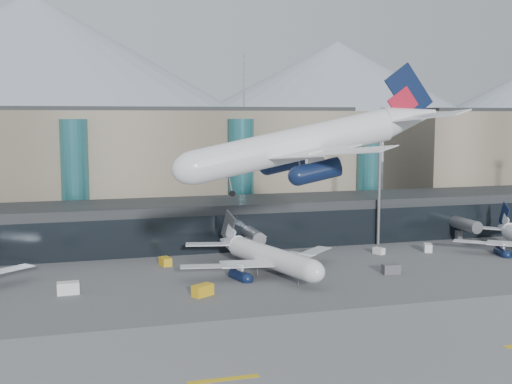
% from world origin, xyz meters
% --- Properties ---
extents(ground, '(900.00, 900.00, 0.00)m').
position_xyz_m(ground, '(0.00, 0.00, 0.00)').
color(ground, '#515154').
rests_on(ground, ground).
extents(runway_strip, '(400.00, 40.00, 0.04)m').
position_xyz_m(runway_strip, '(0.00, -15.00, 0.02)').
color(runway_strip, slate).
rests_on(runway_strip, ground).
extents(runway_markings, '(128.00, 1.00, 0.02)m').
position_xyz_m(runway_markings, '(-0.00, -15.00, 0.05)').
color(runway_markings, gold).
rests_on(runway_markings, ground).
extents(concourse, '(170.00, 27.00, 10.00)m').
position_xyz_m(concourse, '(-0.02, 57.73, 4.97)').
color(concourse, black).
rests_on(concourse, ground).
extents(terminal_main, '(130.00, 30.00, 31.00)m').
position_xyz_m(terminal_main, '(-25.00, 90.00, 15.44)').
color(terminal_main, gray).
rests_on(terminal_main, ground).
extents(terminal_east, '(70.00, 30.00, 31.00)m').
position_xyz_m(terminal_east, '(95.00, 90.00, 15.44)').
color(terminal_east, gray).
rests_on(terminal_east, ground).
extents(teal_towers, '(116.40, 19.40, 46.00)m').
position_xyz_m(teal_towers, '(-14.99, 74.01, 14.01)').
color(teal_towers, '#296B72').
rests_on(teal_towers, ground).
extents(mountain_ridge, '(910.00, 400.00, 110.00)m').
position_xyz_m(mountain_ridge, '(15.97, 380.00, 45.74)').
color(mountain_ridge, gray).
rests_on(mountain_ridge, ground).
extents(lightmast_mid, '(3.00, 1.20, 25.60)m').
position_xyz_m(lightmast_mid, '(30.00, 48.00, 14.42)').
color(lightmast_mid, slate).
rests_on(lightmast_mid, ground).
extents(hero_jet, '(34.74, 35.72, 11.51)m').
position_xyz_m(hero_jet, '(-6.11, -7.37, 26.67)').
color(hero_jet, silver).
rests_on(hero_jet, ground).
extents(jet_parked_mid, '(33.34, 34.90, 11.20)m').
position_xyz_m(jet_parked_mid, '(-2.17, 31.60, 4.24)').
color(jet_parked_mid, silver).
rests_on(jet_parked_mid, ground).
extents(veh_a, '(3.55, 2.08, 1.97)m').
position_xyz_m(veh_a, '(-36.62, 25.04, 0.98)').
color(veh_a, silver).
rests_on(veh_a, ground).
extents(veh_b, '(2.33, 3.13, 1.62)m').
position_xyz_m(veh_b, '(-18.74, 40.63, 0.81)').
color(veh_b, gold).
rests_on(veh_b, ground).
extents(veh_c, '(3.31, 1.91, 1.78)m').
position_xyz_m(veh_c, '(20.08, 22.86, 0.89)').
color(veh_c, '#4C4C51').
rests_on(veh_c, ground).
extents(veh_d, '(2.57, 3.26, 1.65)m').
position_xyz_m(veh_d, '(36.79, 38.29, 0.82)').
color(veh_d, silver).
rests_on(veh_d, ground).
extents(veh_g, '(2.16, 2.66, 1.35)m').
position_xyz_m(veh_g, '(25.69, 38.94, 0.67)').
color(veh_g, silver).
rests_on(veh_g, ground).
extents(veh_h, '(3.82, 3.25, 1.87)m').
position_xyz_m(veh_h, '(-15.87, 18.00, 0.94)').
color(veh_h, gold).
rests_on(veh_h, ground).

